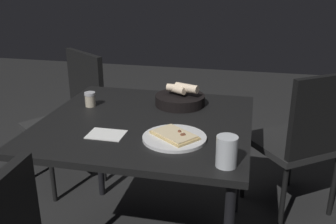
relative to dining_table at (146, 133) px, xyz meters
name	(u,v)px	position (x,y,z in m)	size (l,w,h in m)	color
dining_table	(146,133)	(0.00, 0.00, 0.00)	(1.00, 0.96, 0.74)	black
pizza_plate	(175,137)	(0.18, -0.19, 0.08)	(0.28, 0.28, 0.04)	silver
bread_basket	(180,99)	(0.12, 0.25, 0.10)	(0.26, 0.26, 0.12)	black
beer_glass	(227,153)	(0.41, -0.37, 0.12)	(0.08, 0.08, 0.12)	silver
pepper_shaker	(90,100)	(-0.34, 0.13, 0.10)	(0.06, 0.06, 0.08)	#BFB299
napkin	(106,134)	(-0.12, -0.21, 0.07)	(0.16, 0.12, 0.00)	white
chair_far	(303,136)	(0.80, 0.48, -0.15)	(0.62, 0.62, 0.91)	black
chair_spare	(73,111)	(-0.70, 0.61, -0.17)	(0.61, 0.61, 0.90)	#272727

